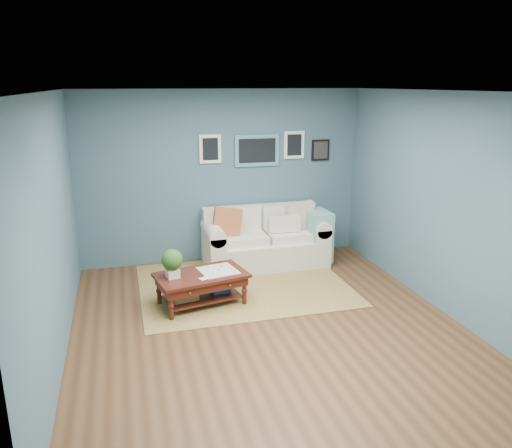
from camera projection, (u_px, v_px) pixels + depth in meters
name	position (u px, v px, depth m)	size (l,w,h in m)	color
room_shell	(268.00, 214.00, 5.62)	(5.00, 5.02, 2.70)	brown
area_rug	(243.00, 285.00, 7.12)	(2.88, 2.31, 0.01)	brown
loveseat	(270.00, 239.00, 7.87)	(1.94, 0.88, 1.00)	#EEE3CD
coffee_table	(197.00, 280.00, 6.39)	(1.25, 0.88, 0.80)	#34120A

